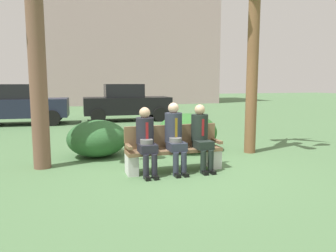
# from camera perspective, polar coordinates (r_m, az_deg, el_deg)

# --- Properties ---
(ground_plane) EXTENTS (80.00, 80.00, 0.00)m
(ground_plane) POSITION_cam_1_polar(r_m,az_deg,el_deg) (6.61, 2.66, -7.66)
(ground_plane) COLOR #50774A
(park_bench) EXTENTS (1.92, 0.44, 0.90)m
(park_bench) POSITION_cam_1_polar(r_m,az_deg,el_deg) (6.47, 0.94, -4.14)
(park_bench) COLOR brown
(park_bench) RESTS_ON ground
(seated_man_left) EXTENTS (0.34, 0.72, 1.28)m
(seated_man_left) POSITION_cam_1_polar(r_m,az_deg,el_deg) (6.13, -3.88, -2.04)
(seated_man_left) COLOR #23232D
(seated_man_left) RESTS_ON ground
(seated_man_middle) EXTENTS (0.34, 0.72, 1.36)m
(seated_man_middle) POSITION_cam_1_polar(r_m,az_deg,el_deg) (6.29, 1.20, -1.43)
(seated_man_middle) COLOR #2D3342
(seated_man_middle) RESTS_ON ground
(seated_man_right) EXTENTS (0.34, 0.72, 1.31)m
(seated_man_right) POSITION_cam_1_polar(r_m,az_deg,el_deg) (6.50, 5.88, -1.35)
(seated_man_right) COLOR #1E2823
(seated_man_right) RESTS_ON ground
(shrub_near_bench) EXTENTS (1.02, 0.93, 0.64)m
(shrub_near_bench) POSITION_cam_1_polar(r_m,az_deg,el_deg) (9.35, 1.32, -1.12)
(shrub_near_bench) COLOR #295123
(shrub_near_bench) RESTS_ON ground
(shrub_mid_lawn) EXTENTS (1.40, 1.28, 0.87)m
(shrub_mid_lawn) POSITION_cam_1_polar(r_m,az_deg,el_deg) (7.82, -12.40, -2.16)
(shrub_mid_lawn) COLOR #2D5D2F
(shrub_mid_lawn) RESTS_ON ground
(shrub_far_lawn) EXTENTS (1.55, 1.42, 0.97)m
(shrub_far_lawn) POSITION_cam_1_polar(r_m,az_deg,el_deg) (8.28, 3.39, -1.11)
(shrub_far_lawn) COLOR #2E672A
(shrub_far_lawn) RESTS_ON ground
(parked_car_near) EXTENTS (4.02, 1.97, 1.68)m
(parked_car_near) POSITION_cam_1_polar(r_m,az_deg,el_deg) (14.82, -24.90, 3.45)
(parked_car_near) COLOR #1E2338
(parked_car_near) RESTS_ON ground
(parked_car_far) EXTENTS (3.97, 1.85, 1.68)m
(parked_car_far) POSITION_cam_1_polar(r_m,az_deg,el_deg) (14.99, -7.35, 4.14)
(parked_car_far) COLOR black
(parked_car_far) RESTS_ON ground
(building_backdrop) EXTENTS (14.43, 7.02, 12.76)m
(building_backdrop) POSITION_cam_1_polar(r_m,az_deg,el_deg) (29.06, -6.65, 16.85)
(building_backdrop) COLOR #C1A1A7
(building_backdrop) RESTS_ON ground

